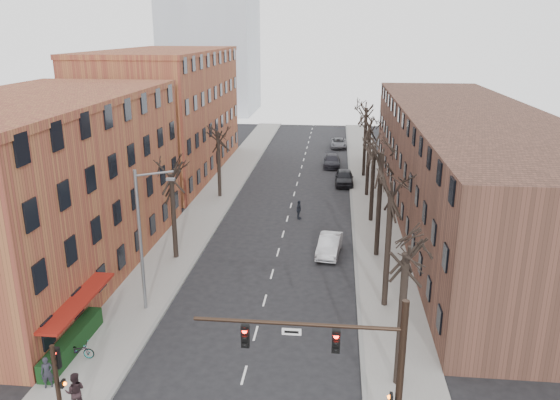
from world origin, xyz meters
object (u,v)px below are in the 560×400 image
(parked_car_mid, at_px, (332,161))
(bicycle, at_px, (78,350))
(silver_sedan, at_px, (329,245))
(pedestrian_a, at_px, (47,373))
(parked_car_near, at_px, (344,177))

(parked_car_mid, xyz_separation_m, bicycle, (-12.68, -44.24, -0.13))
(silver_sedan, relative_size, pedestrian_a, 2.87)
(silver_sedan, distance_m, pedestrian_a, 22.47)
(parked_car_near, height_order, bicycle, parked_car_near)
(silver_sedan, relative_size, parked_car_mid, 0.91)
(parked_car_mid, bearing_deg, silver_sedan, -89.36)
(silver_sedan, distance_m, parked_car_mid, 28.57)
(parked_car_near, xyz_separation_m, pedestrian_a, (-14.51, -38.34, 0.11))
(parked_car_near, height_order, pedestrian_a, pedestrian_a)
(parked_car_mid, bearing_deg, bicycle, -105.76)
(bicycle, bearing_deg, parked_car_mid, -17.91)
(parked_car_near, relative_size, bicycle, 2.87)
(silver_sedan, bearing_deg, parked_car_mid, 96.79)
(parked_car_mid, relative_size, bicycle, 2.93)
(parked_car_near, xyz_separation_m, bicycle, (-14.18, -35.84, -0.24))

